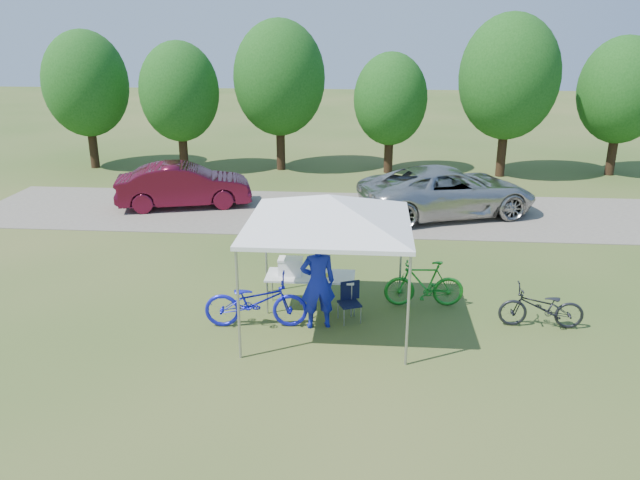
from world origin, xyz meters
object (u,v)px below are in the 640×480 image
object	(u,v)px
folding_table	(310,277)
cyclist	(318,282)
folding_chair	(350,298)
bike_dark	(542,307)
sedan	(184,185)
cooler	(290,266)
minivan	(448,191)
bike_blue	(256,301)
bike_green	(424,284)

from	to	relation	value
folding_table	cyclist	distance (m)	0.91
folding_chair	bike_dark	xyz separation A→B (m)	(3.84, -0.06, -0.03)
bike_dark	sedan	xyz separation A→B (m)	(-9.66, 8.09, 0.30)
folding_chair	sedan	distance (m)	9.92
cooler	sedan	bearing A→B (deg)	120.92
cyclist	folding_chair	bearing A→B (deg)	-162.92
folding_table	cyclist	size ratio (longest dim) A/B	0.97
folding_chair	bike_dark	distance (m)	3.84
minivan	folding_table	bearing A→B (deg)	134.23
cyclist	sedan	bearing A→B (deg)	-73.87
cooler	sedan	xyz separation A→B (m)	(-4.54, 7.59, -0.21)
cooler	sedan	distance (m)	8.85
bike_blue	minivan	xyz separation A→B (m)	(4.68, 8.24, 0.26)
folding_chair	bike_dark	world-z (taller)	bike_dark
bike_dark	bike_green	bearing A→B (deg)	-108.63
folding_chair	minivan	distance (m)	8.26
cyclist	bike_blue	size ratio (longest dim) A/B	0.94
minivan	bike_dark	bearing A→B (deg)	168.32
bike_green	sedan	distance (m)	10.36
folding_table	bike_dark	bearing A→B (deg)	-6.18
sedan	bike_blue	bearing A→B (deg)	-170.53
folding_chair	bike_dark	size ratio (longest dim) A/B	0.48
sedan	folding_chair	bearing A→B (deg)	-159.56
bike_blue	bike_green	xyz separation A→B (m)	(3.43, 1.26, -0.03)
cooler	bike_green	bearing A→B (deg)	6.68
folding_chair	bike_green	xyz separation A→B (m)	(1.57, 0.78, 0.05)
cooler	cyclist	world-z (taller)	cyclist
bike_dark	minivan	size ratio (longest dim) A/B	0.30
cyclist	bike_dark	size ratio (longest dim) A/B	1.16
folding_chair	cooler	size ratio (longest dim) A/B	1.58
bike_blue	cooler	bearing A→B (deg)	-37.49
minivan	sedan	world-z (taller)	minivan
bike_dark	minivan	distance (m)	7.90
folding_table	minivan	xyz separation A→B (m)	(3.67, 7.31, 0.07)
bike_green	bike_dark	xyz separation A→B (m)	(2.27, -0.84, -0.08)
cyclist	sedan	xyz separation A→B (m)	(-5.20, 8.43, -0.22)
bike_blue	bike_dark	size ratio (longest dim) A/B	1.24
folding_table	cyclist	xyz separation A→B (m)	(0.23, -0.84, 0.24)
folding_table	sedan	xyz separation A→B (m)	(-4.97, 7.59, 0.02)
bike_dark	folding_table	bearing A→B (deg)	-94.48
bike_green	sedan	size ratio (longest dim) A/B	0.39
bike_blue	bike_dark	xyz separation A→B (m)	(5.70, 0.41, -0.10)
folding_chair	minivan	bearing A→B (deg)	47.33
bike_green	sedan	bearing A→B (deg)	-138.28
folding_table	bike_dark	xyz separation A→B (m)	(4.69, -0.51, -0.29)
cyclist	sedan	world-z (taller)	cyclist
cyclist	bike_blue	bearing A→B (deg)	-11.89
minivan	cyclist	bearing A→B (deg)	138.01
bike_blue	folding_chair	bearing A→B (deg)	-80.77
folding_table	cooler	size ratio (longest dim) A/B	3.68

